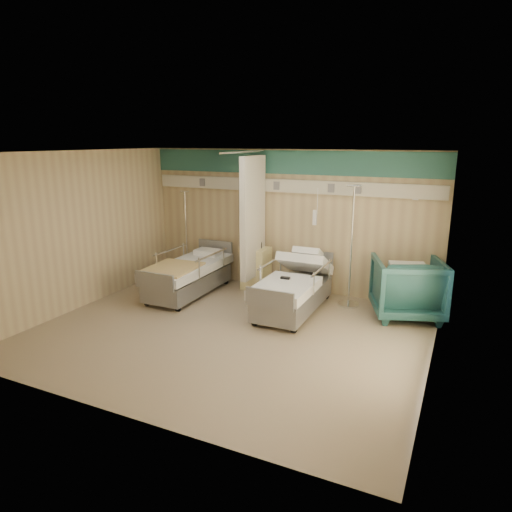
{
  "coord_description": "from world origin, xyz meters",
  "views": [
    {
      "loc": [
        3.24,
        -5.92,
        2.98
      ],
      "look_at": [
        0.2,
        0.6,
        1.14
      ],
      "focal_mm": 32.0,
      "sensor_mm": 36.0,
      "label": 1
    }
  ],
  "objects_px": {
    "bed_right": "(293,294)",
    "iv_stand_right": "(349,282)",
    "visitor_armchair": "(407,288)",
    "iv_stand_left": "(187,261)",
    "bedside_cabinet": "(256,268)",
    "bed_left": "(189,279)"
  },
  "relations": [
    {
      "from": "bedside_cabinet",
      "to": "bed_left",
      "type": "bearing_deg",
      "value": -139.4
    },
    {
      "from": "iv_stand_right",
      "to": "iv_stand_left",
      "type": "bearing_deg",
      "value": 177.18
    },
    {
      "from": "iv_stand_right",
      "to": "iv_stand_left",
      "type": "xyz_separation_m",
      "value": [
        -3.64,
        0.18,
        -0.06
      ]
    },
    {
      "from": "bedside_cabinet",
      "to": "iv_stand_right",
      "type": "bearing_deg",
      "value": -5.23
    },
    {
      "from": "visitor_armchair",
      "to": "iv_stand_right",
      "type": "distance_m",
      "value": 1.04
    },
    {
      "from": "bedside_cabinet",
      "to": "iv_stand_right",
      "type": "xyz_separation_m",
      "value": [
        1.97,
        -0.18,
        0.03
      ]
    },
    {
      "from": "bed_left",
      "to": "bedside_cabinet",
      "type": "height_order",
      "value": "bedside_cabinet"
    },
    {
      "from": "bed_left",
      "to": "iv_stand_right",
      "type": "xyz_separation_m",
      "value": [
        3.02,
        0.72,
        0.14
      ]
    },
    {
      "from": "bed_right",
      "to": "bedside_cabinet",
      "type": "distance_m",
      "value": 1.46
    },
    {
      "from": "iv_stand_right",
      "to": "iv_stand_left",
      "type": "height_order",
      "value": "iv_stand_right"
    },
    {
      "from": "iv_stand_left",
      "to": "visitor_armchair",
      "type": "bearing_deg",
      "value": -3.66
    },
    {
      "from": "bed_left",
      "to": "iv_stand_left",
      "type": "distance_m",
      "value": 1.1
    },
    {
      "from": "bed_right",
      "to": "visitor_armchair",
      "type": "relative_size",
      "value": 1.89
    },
    {
      "from": "visitor_armchair",
      "to": "bedside_cabinet",
      "type": "bearing_deg",
      "value": -25.69
    },
    {
      "from": "bed_right",
      "to": "iv_stand_right",
      "type": "distance_m",
      "value": 1.1
    },
    {
      "from": "bed_left",
      "to": "iv_stand_right",
      "type": "relative_size",
      "value": 0.98
    },
    {
      "from": "bed_left",
      "to": "visitor_armchair",
      "type": "xyz_separation_m",
      "value": [
        4.05,
        0.6,
        0.2
      ]
    },
    {
      "from": "bed_left",
      "to": "bedside_cabinet",
      "type": "xyz_separation_m",
      "value": [
        1.05,
        0.9,
        0.11
      ]
    },
    {
      "from": "visitor_armchair",
      "to": "iv_stand_left",
      "type": "bearing_deg",
      "value": -23.64
    },
    {
      "from": "bedside_cabinet",
      "to": "iv_stand_right",
      "type": "height_order",
      "value": "iv_stand_right"
    },
    {
      "from": "bedside_cabinet",
      "to": "visitor_armchair",
      "type": "xyz_separation_m",
      "value": [
        3.0,
        -0.3,
        0.09
      ]
    },
    {
      "from": "visitor_armchair",
      "to": "iv_stand_left",
      "type": "distance_m",
      "value": 4.68
    }
  ]
}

